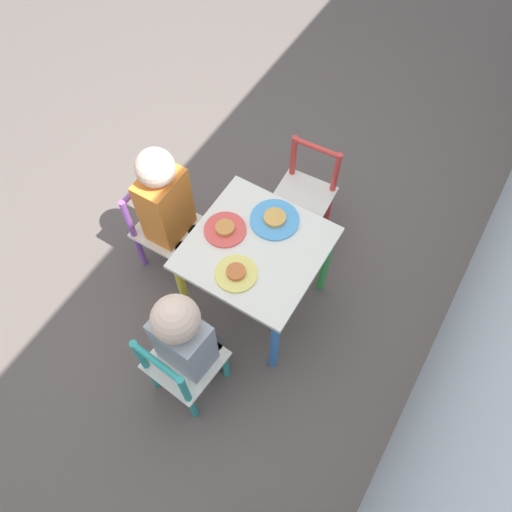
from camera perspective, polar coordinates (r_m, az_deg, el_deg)
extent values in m
plane|color=#5B514C|center=(2.35, 0.00, -5.08)|extent=(6.00, 6.00, 0.00)
cube|color=silver|center=(1.93, 0.00, 0.94)|extent=(0.51, 0.51, 0.02)
cylinder|color=orange|center=(2.30, -1.85, 4.31)|extent=(0.04, 0.04, 0.47)
cylinder|color=yellow|center=(2.13, -8.24, -4.17)|extent=(0.04, 0.04, 0.47)
cylinder|color=green|center=(2.20, 7.97, -0.70)|extent=(0.04, 0.04, 0.47)
cylinder|color=#387AD1|center=(2.02, 2.13, -10.11)|extent=(0.04, 0.04, 0.47)
cube|color=silver|center=(2.00, -8.07, -11.69)|extent=(0.28, 0.28, 0.02)
cylinder|color=teal|center=(2.11, -3.51, -12.31)|extent=(0.03, 0.03, 0.25)
cylinder|color=teal|center=(2.17, -7.97, -9.06)|extent=(0.03, 0.03, 0.25)
cylinder|color=teal|center=(2.08, -7.27, -16.73)|extent=(0.03, 0.03, 0.25)
cylinder|color=teal|center=(2.14, -11.73, -13.24)|extent=(0.03, 0.03, 0.25)
cylinder|color=teal|center=(1.84, -8.16, -14.91)|extent=(0.03, 0.03, 0.26)
cylinder|color=teal|center=(1.90, -13.07, -11.02)|extent=(0.03, 0.03, 0.26)
cylinder|color=teal|center=(1.76, -11.30, -11.82)|extent=(0.04, 0.21, 0.02)
cube|color=silver|center=(2.28, -10.06, 3.13)|extent=(0.26, 0.26, 0.02)
cylinder|color=#8E51BC|center=(2.31, -8.99, -1.65)|extent=(0.03, 0.03, 0.25)
cylinder|color=#8E51BC|center=(2.39, -6.07, 2.18)|extent=(0.03, 0.03, 0.25)
cylinder|color=#8E51BC|center=(2.40, -13.09, 0.66)|extent=(0.03, 0.03, 0.25)
cylinder|color=#8E51BC|center=(2.47, -10.14, 4.29)|extent=(0.03, 0.03, 0.25)
cylinder|color=#8E51BC|center=(2.19, -14.37, 4.00)|extent=(0.03, 0.03, 0.26)
cylinder|color=#8E51BC|center=(2.27, -11.11, 7.85)|extent=(0.03, 0.03, 0.26)
cylinder|color=#8E51BC|center=(2.14, -13.31, 7.77)|extent=(0.21, 0.03, 0.02)
cube|color=silver|center=(2.35, 5.32, 6.66)|extent=(0.28, 0.28, 0.02)
cylinder|color=#DB3D38|center=(2.42, 1.74, 4.01)|extent=(0.03, 0.03, 0.25)
cylinder|color=#DB3D38|center=(2.38, 6.29, 2.01)|extent=(0.03, 0.03, 0.25)
cylinder|color=#DB3D38|center=(2.54, 3.93, 7.50)|extent=(0.03, 0.03, 0.25)
cylinder|color=#DB3D38|center=(2.50, 8.32, 5.64)|extent=(0.03, 0.03, 0.25)
cylinder|color=#DB3D38|center=(2.35, 4.30, 11.23)|extent=(0.03, 0.03, 0.26)
cylinder|color=#DB3D38|center=(2.30, 9.11, 9.27)|extent=(0.03, 0.03, 0.26)
cylinder|color=#DB3D38|center=(2.24, 7.00, 12.18)|extent=(0.04, 0.21, 0.02)
cylinder|color=#38383D|center=(2.12, -4.49, -11.09)|extent=(0.07, 0.07, 0.26)
cylinder|color=#38383D|center=(2.15, -6.60, -9.56)|extent=(0.07, 0.07, 0.26)
cube|color=#999EA8|center=(1.86, -8.25, -9.74)|extent=(0.16, 0.21, 0.29)
sphere|color=beige|center=(1.66, -9.18, -7.13)|extent=(0.17, 0.17, 0.17)
cylinder|color=#7A6B5B|center=(2.32, -7.94, -0.68)|extent=(0.07, 0.07, 0.26)
cylinder|color=#7A6B5B|center=(2.35, -6.56, 1.14)|extent=(0.07, 0.07, 0.26)
cube|color=orange|center=(2.12, -10.38, 5.62)|extent=(0.20, 0.14, 0.35)
sphere|color=beige|center=(1.93, -11.51, 9.80)|extent=(0.16, 0.16, 0.16)
cylinder|color=#EADB66|center=(1.86, -2.28, -2.02)|extent=(0.16, 0.16, 0.01)
cylinder|color=#CC6633|center=(1.84, -2.29, -1.82)|extent=(0.07, 0.07, 0.02)
cylinder|color=#E54C47|center=(1.96, -3.55, 3.02)|extent=(0.17, 0.17, 0.01)
cylinder|color=#D6843D|center=(1.95, -3.57, 3.24)|extent=(0.08, 0.08, 0.02)
cylinder|color=#4C9EE0|center=(1.98, 2.14, 4.17)|extent=(0.20, 0.20, 0.01)
cylinder|color=gold|center=(1.97, 2.15, 4.40)|extent=(0.09, 0.09, 0.02)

